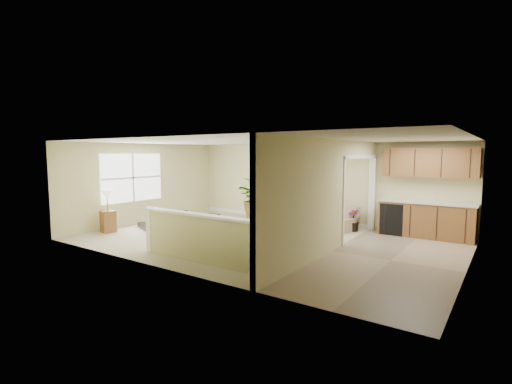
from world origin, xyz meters
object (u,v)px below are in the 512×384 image
Objects in this scene: piano at (165,210)px; accent_table at (294,207)px; piano_bench at (206,225)px; palm_plant at (257,199)px; loveseat at (330,217)px; lamp_stand at (108,214)px; small_plant at (353,222)px.

piano is 3.99m from accent_table.
piano reaches higher than accent_table.
palm_plant reaches higher than piano_bench.
palm_plant is at bearing 92.93° from piano_bench.
palm_plant is (-1.28, -0.20, 0.19)m from accent_table.
piano is 1.13× the size of loveseat.
piano_bench is at bearing 25.34° from piano.
palm_plant reaches higher than lamp_stand.
lamp_stand reaches higher than accent_table.
small_plant is at bearing -5.62° from accent_table.
palm_plant reaches higher than small_plant.
piano reaches higher than piano_bench.
loveseat is 1.32m from accent_table.
accent_table is 5.54m from lamp_stand.
loveseat is (2.44, 2.70, 0.07)m from piano_bench.
lamp_stand is at bearing -98.47° from piano.
lamp_stand is (-5.56, -4.04, 0.24)m from small_plant.
piano_bench is 0.47× the size of loveseat.
piano is 1.57m from lamp_stand.
piano reaches higher than loveseat.
piano is 3.05× the size of small_plant.
palm_plant is at bearing -179.94° from small_plant.
piano_bench is 0.66× the size of lamp_stand.
accent_table is at bearing 70.75° from piano.
piano_bench is 2.79m from lamp_stand.
piano is 1.59× the size of lamp_stand.
piano is 2.40× the size of accent_table.
loveseat is 0.71m from small_plant.
piano_bench is 0.99× the size of accent_table.
small_plant is at bearing 40.42° from piano_bench.
lamp_stand is at bearing -144.02° from small_plant.
loveseat is 2.13× the size of accent_table.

